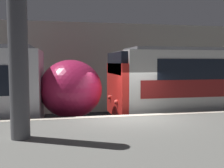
# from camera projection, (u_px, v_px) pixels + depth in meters

# --- Properties ---
(ground_plane) EXTENTS (120.00, 120.00, 0.00)m
(ground_plane) POSITION_uv_depth(u_px,v_px,m) (128.00, 147.00, 8.82)
(ground_plane) COLOR black
(platform) EXTENTS (40.00, 4.70, 1.12)m
(platform) POSITION_uv_depth(u_px,v_px,m) (153.00, 155.00, 6.48)
(platform) COLOR slate
(platform) RESTS_ON ground
(station_rear_barrier) EXTENTS (50.00, 0.15, 5.08)m
(station_rear_barrier) POSITION_uv_depth(u_px,v_px,m) (99.00, 68.00, 14.98)
(station_rear_barrier) COLOR #B2AD9E
(station_rear_barrier) RESTS_ON ground
(support_pillar_near) EXTENTS (0.43, 0.43, 4.03)m
(support_pillar_near) POSITION_uv_depth(u_px,v_px,m) (18.00, 50.00, 5.88)
(support_pillar_near) COLOR #56565B
(support_pillar_near) RESTS_ON platform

